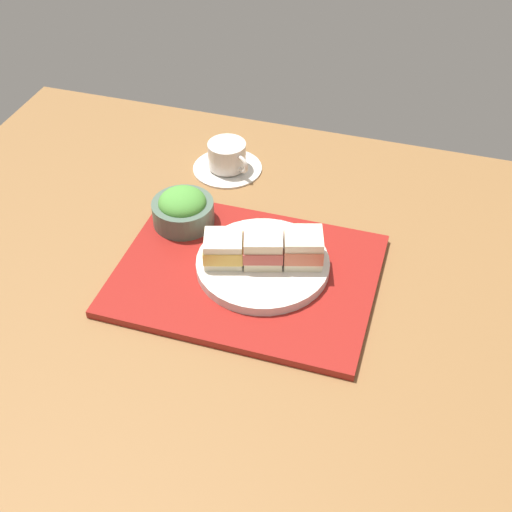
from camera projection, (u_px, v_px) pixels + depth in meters
The scene contains 8 objects.
ground_plane at pixel (257, 286), 116.29cm from camera, with size 140.00×100.00×3.00cm, color brown.
serving_tray at pixel (246, 276), 114.89cm from camera, with size 43.47×32.96×1.41cm, color maroon.
sandwich_plate at pixel (263, 264), 114.87cm from camera, with size 22.69×22.69×1.72cm, color silver.
sandwich_near at pixel (223, 250), 112.63cm from camera, with size 8.05×7.81×4.93cm.
sandwich_middle at pixel (263, 248), 112.43cm from camera, with size 8.12×7.93×5.58cm.
sandwich_far at pixel (303, 248), 112.43cm from camera, with size 7.95×7.82×5.63cm.
salad_bowl at pixel (183, 209), 122.65cm from camera, with size 11.27×11.27×6.79cm.
coffee_cup at pixel (227, 159), 137.98cm from camera, with size 14.21×14.21×6.12cm.
Camera 1 is at (24.20, -79.34, 80.17)cm, focal length 47.48 mm.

